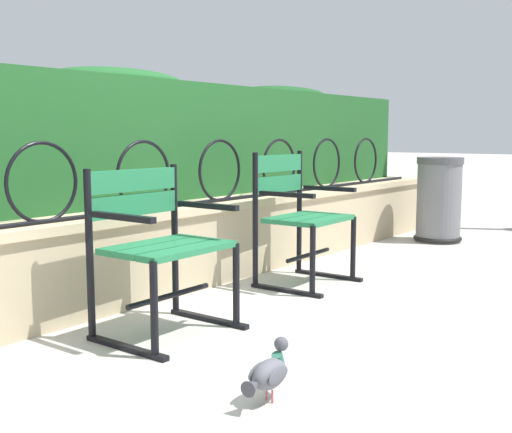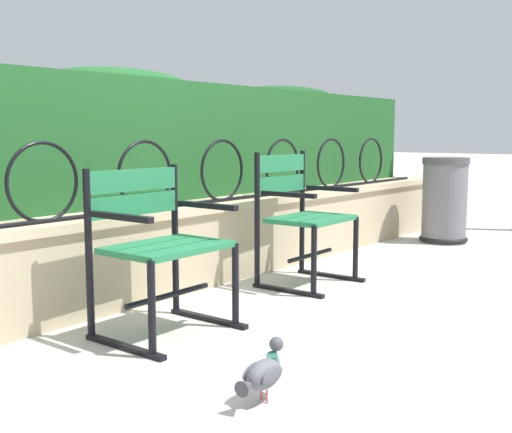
{
  "view_description": "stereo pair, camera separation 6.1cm",
  "coord_description": "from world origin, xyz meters",
  "px_view_note": "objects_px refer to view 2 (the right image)",
  "views": [
    {
      "loc": [
        -2.71,
        -2.0,
        0.99
      ],
      "look_at": [
        0.0,
        0.1,
        0.55
      ],
      "focal_mm": 45.0,
      "sensor_mm": 36.0,
      "label": 1
    },
    {
      "loc": [
        -2.67,
        -2.05,
        0.99
      ],
      "look_at": [
        0.0,
        0.1,
        0.55
      ],
      "focal_mm": 45.0,
      "sensor_mm": 36.0,
      "label": 2
    }
  ],
  "objects_px": {
    "park_chair_left": "(157,242)",
    "trash_bin": "(444,202)",
    "park_chair_right": "(301,214)",
    "pigeon_near_chairs": "(263,373)"
  },
  "relations": [
    {
      "from": "park_chair_left",
      "to": "trash_bin",
      "type": "relative_size",
      "value": 1.06
    },
    {
      "from": "park_chair_left",
      "to": "park_chair_right",
      "type": "distance_m",
      "value": 1.32
    },
    {
      "from": "park_chair_left",
      "to": "pigeon_near_chairs",
      "type": "bearing_deg",
      "value": -110.01
    },
    {
      "from": "trash_bin",
      "to": "park_chair_left",
      "type": "bearing_deg",
      "value": 179.47
    },
    {
      "from": "park_chair_left",
      "to": "park_chair_right",
      "type": "height_order",
      "value": "park_chair_right"
    },
    {
      "from": "park_chair_left",
      "to": "park_chair_right",
      "type": "relative_size",
      "value": 0.95
    },
    {
      "from": "trash_bin",
      "to": "pigeon_near_chairs",
      "type": "bearing_deg",
      "value": -166.7
    },
    {
      "from": "park_chair_right",
      "to": "pigeon_near_chairs",
      "type": "xyz_separation_m",
      "value": [
        -1.67,
        -0.99,
        -0.35
      ]
    },
    {
      "from": "park_chair_right",
      "to": "trash_bin",
      "type": "height_order",
      "value": "park_chair_right"
    },
    {
      "from": "park_chair_right",
      "to": "pigeon_near_chairs",
      "type": "bearing_deg",
      "value": -149.2
    }
  ]
}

